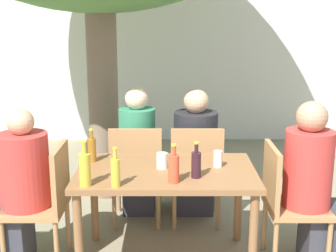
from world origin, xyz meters
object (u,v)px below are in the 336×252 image
oil_cruet_1 (117,172)px  wine_bottle_4 (198,164)px  amber_bottle_3 (94,149)px  drinking_glass_0 (164,161)px  patio_chair_2 (138,170)px  person_seated_3 (197,158)px  oil_cruet_2 (87,168)px  soda_bottle_0 (176,168)px  drinking_glass_1 (220,159)px  patio_chair_0 (48,198)px  person_seated_2 (140,158)px  person_seated_0 (16,195)px  dining_table_front (168,181)px  patio_chair_3 (198,170)px  person_seated_1 (320,193)px  patio_chair_1 (288,198)px

oil_cruet_1 → wine_bottle_4: (0.53, 0.17, -0.00)m
amber_bottle_3 → drinking_glass_0: (0.53, -0.15, -0.04)m
patio_chair_2 → amber_bottle_3: bearing=56.0°
person_seated_3 → oil_cruet_2: person_seated_3 is taller
drinking_glass_0 → soda_bottle_0: bearing=-74.6°
oil_cruet_1 → drinking_glass_1: 0.81m
patio_chair_0 → drinking_glass_1: patio_chair_0 is taller
person_seated_2 → person_seated_3: person_seated_2 is taller
person_seated_0 → person_seated_3: bearing=122.3°
soda_bottle_0 → amber_bottle_3: bearing=144.0°
patio_chair_0 → person_seated_0: 0.23m
oil_cruet_2 → wine_bottle_4: 0.75m
oil_cruet_1 → drinking_glass_1: bearing=29.5°
dining_table_front → person_seated_2: 0.91m
patio_chair_3 → soda_bottle_0: 0.97m
person_seated_3 → amber_bottle_3: size_ratio=4.69×
oil_cruet_2 → drinking_glass_0: 0.61m
person_seated_0 → wine_bottle_4: size_ratio=4.68×
person_seated_2 → person_seated_3: bearing=179.4°
soda_bottle_0 → oil_cruet_1: same height
patio_chair_3 → person_seated_1: bearing=143.3°
patio_chair_3 → person_seated_0: (-1.37, -0.63, 0.02)m
wine_bottle_4 → person_seated_2: bearing=114.2°
person_seated_0 → person_seated_1: person_seated_1 is taller
person_seated_0 → drinking_glass_1: bearing=92.4°
patio_chair_0 → drinking_glass_1: (1.26, 0.06, 0.28)m
patio_chair_1 → person_seated_0: 1.99m
oil_cruet_1 → dining_table_front: bearing=46.0°
person_seated_3 → patio_chair_0: bearing=37.3°
person_seated_3 → soda_bottle_0: size_ratio=4.50×
patio_chair_0 → patio_chair_2: (0.62, 0.63, 0.00)m
oil_cruet_2 → drinking_glass_0: size_ratio=2.68×
dining_table_front → patio_chair_0: (-0.88, 0.00, -0.13)m
person_seated_3 → drinking_glass_1: size_ratio=9.86×
oil_cruet_1 → person_seated_0: bearing=156.8°
person_seated_0 → drinking_glass_0: person_seated_0 is taller
patio_chair_3 → amber_bottle_3: bearing=28.7°
soda_bottle_0 → oil_cruet_1: size_ratio=1.00×
patio_chair_1 → drinking_glass_0: bearing=87.9°
person_seated_3 → wine_bottle_4: size_ratio=4.73×
dining_table_front → person_seated_2: (-0.26, 0.87, -0.10)m
dining_table_front → patio_chair_3: bearing=67.9°
patio_chair_3 → person_seated_2: bearing=-24.6°
patio_chair_3 → drinking_glass_0: 0.72m
dining_table_front → drinking_glass_0: drinking_glass_0 is taller
oil_cruet_1 → drinking_glass_0: 0.48m
patio_chair_2 → person_seated_3: size_ratio=0.76×
person_seated_1 → wine_bottle_4: size_ratio=4.89×
dining_table_front → soda_bottle_0: 0.33m
amber_bottle_3 → drinking_glass_0: size_ratio=2.24×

